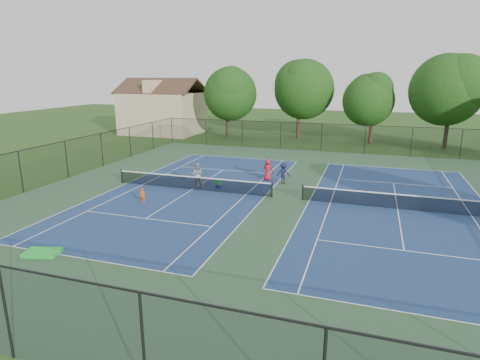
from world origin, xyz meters
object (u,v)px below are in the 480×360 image
(ball_crate, at_px, (219,186))
(clapboard_house, at_px, (163,111))
(child_player, at_px, (142,196))
(bystander_b, at_px, (283,173))
(tree_back_b, at_px, (300,87))
(instructor, at_px, (197,175))
(tree_back_a, at_px, (227,91))
(tree_back_c, at_px, (374,97))
(tree_back_d, at_px, (452,87))
(bystander_c, at_px, (268,170))
(ball_hopper, at_px, (218,182))

(ball_crate, bearing_deg, clapboard_house, 126.29)
(child_player, height_order, bystander_b, bystander_b)
(tree_back_b, xyz_separation_m, bystander_b, (2.94, -22.32, -5.79))
(clapboard_house, bearing_deg, child_player, -63.71)
(clapboard_house, distance_m, instructor, 29.11)
(tree_back_a, distance_m, ball_crate, 25.06)
(tree_back_c, bearing_deg, ball_crate, -113.12)
(clapboard_house, relative_size, instructor, 5.85)
(tree_back_b, relative_size, ball_crate, 28.12)
(tree_back_c, bearing_deg, tree_back_b, 173.66)
(tree_back_d, xyz_separation_m, clapboard_house, (-36.00, 1.00, -3.73))
(bystander_c, bearing_deg, instructor, 37.67)
(clapboard_house, relative_size, ball_hopper, 25.82)
(clapboard_house, height_order, ball_crate, clapboard_house)
(tree_back_d, relative_size, bystander_c, 6.09)
(child_player, bearing_deg, tree_back_c, 57.36)
(bystander_b, bearing_deg, child_player, 43.43)
(bystander_c, bearing_deg, ball_crate, 50.07)
(tree_back_d, xyz_separation_m, bystander_c, (-15.45, -19.71, -5.97))
(tree_back_b, relative_size, bystander_b, 6.19)
(tree_back_d, bearing_deg, clapboard_house, 178.41)
(tree_back_d, distance_m, ball_hopper, 30.15)
(bystander_c, bearing_deg, bystander_b, 156.24)
(tree_back_a, xyz_separation_m, tree_back_d, (26.00, 0.00, 0.79))
(tree_back_d, bearing_deg, ball_crate, -128.37)
(tree_back_d, xyz_separation_m, ball_crate, (-18.30, -23.11, -6.68))
(bystander_c, bearing_deg, tree_back_b, -85.95)
(tree_back_c, distance_m, tree_back_d, 8.17)
(tree_back_c, height_order, child_player, tree_back_c)
(bystander_b, height_order, bystander_c, bystander_c)
(tree_back_d, distance_m, bystander_c, 25.75)
(tree_back_c, relative_size, child_player, 8.17)
(ball_crate, bearing_deg, tree_back_b, 87.04)
(clapboard_house, bearing_deg, bystander_c, -45.22)
(tree_back_c, distance_m, child_player, 32.38)
(tree_back_b, distance_m, instructor, 26.00)
(tree_back_b, distance_m, ball_crate, 25.96)
(tree_back_a, bearing_deg, bystander_b, -59.56)
(tree_back_d, xyz_separation_m, child_player, (-21.73, -27.90, -6.31))
(instructor, bearing_deg, bystander_b, -167.88)
(tree_back_b, bearing_deg, ball_crate, -92.96)
(tree_back_d, height_order, clapboard_house, tree_back_d)
(tree_back_c, height_order, bystander_c, tree_back_c)
(clapboard_house, bearing_deg, bystander_b, -44.18)
(tree_back_d, bearing_deg, bystander_b, -124.68)
(child_player, distance_m, bystander_c, 10.32)
(tree_back_b, bearing_deg, tree_back_a, -167.47)
(instructor, relative_size, bystander_c, 1.08)
(tree_back_b, distance_m, bystander_c, 22.51)
(tree_back_c, bearing_deg, child_player, -115.41)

